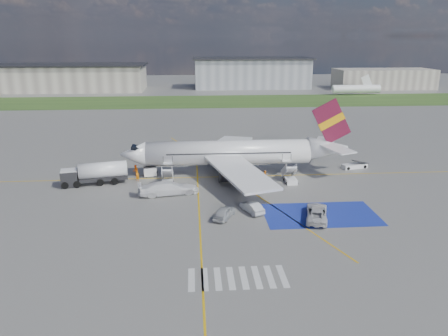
{
  "coord_description": "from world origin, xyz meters",
  "views": [
    {
      "loc": [
        -5.61,
        -53.12,
        21.23
      ],
      "look_at": [
        -1.32,
        5.24,
        3.5
      ],
      "focal_mm": 35.0,
      "sensor_mm": 36.0,
      "label": 1
    }
  ],
  "objects": [
    {
      "name": "taxiway_line_cross",
      "position": [
        -5.0,
        -10.0,
        0.01
      ],
      "size": [
        0.2,
        60.0,
        0.01
      ],
      "primitive_type": "cube",
      "color": "gold",
      "rests_on": "ground"
    },
    {
      "name": "van_white_b",
      "position": [
        -9.13,
        4.65,
        1.23
      ],
      "size": [
        6.62,
        3.58,
        2.46
      ],
      "primitive_type": "imported",
      "rotation": [
        0.0,
        0.0,
        1.74
      ],
      "color": "white",
      "rests_on": "ground"
    },
    {
      "name": "terminal_centre",
      "position": [
        20.0,
        135.0,
        6.0
      ],
      "size": [
        48.0,
        18.0,
        12.0
      ],
      "primitive_type": "cube",
      "color": "gray",
      "rests_on": "ground"
    },
    {
      "name": "crew_nose",
      "position": [
        -14.68,
        13.28,
        0.92
      ],
      "size": [
        0.97,
        1.08,
        1.84
      ],
      "primitive_type": "imported",
      "rotation": [
        0.0,
        0.0,
        -1.21
      ],
      "color": "#FF650D",
      "rests_on": "ground"
    },
    {
      "name": "crosswalk",
      "position": [
        -1.8,
        -18.0,
        0.01
      ],
      "size": [
        9.0,
        4.0,
        0.01
      ],
      "color": "silver",
      "rests_on": "ground"
    },
    {
      "name": "staging_box",
      "position": [
        10.0,
        -4.0,
        0.01
      ],
      "size": [
        14.0,
        8.0,
        0.01
      ],
      "primitive_type": "cube",
      "color": "#192C97",
      "rests_on": "ground"
    },
    {
      "name": "car_silver_a",
      "position": [
        -1.98,
        -4.2,
        0.72
      ],
      "size": [
        3.35,
        4.54,
        1.44
      ],
      "primitive_type": "imported",
      "rotation": [
        0.0,
        0.0,
        2.7
      ],
      "color": "#A7AAAE",
      "rests_on": "ground"
    },
    {
      "name": "airstairs_fwd",
      "position": [
        -9.5,
        8.7,
        0.62
      ],
      "size": [
        1.9,
        5.2,
        3.6
      ],
      "color": "white",
      "rests_on": "ground"
    },
    {
      "name": "taxiway_line_main",
      "position": [
        0.0,
        12.0,
        0.01
      ],
      "size": [
        120.0,
        0.2,
        0.01
      ],
      "primitive_type": "cube",
      "color": "gold",
      "rests_on": "ground"
    },
    {
      "name": "terminal_east",
      "position": [
        75.0,
        128.0,
        4.0
      ],
      "size": [
        40.0,
        16.0,
        8.0
      ],
      "primitive_type": "cube",
      "color": "gray",
      "rests_on": "ground"
    },
    {
      "name": "crew_fwd",
      "position": [
        -14.13,
        11.0,
        0.76
      ],
      "size": [
        0.66,
        0.58,
        1.52
      ],
      "primitive_type": "imported",
      "rotation": [
        0.0,
        0.0,
        0.49
      ],
      "color": "orange",
      "rests_on": "ground"
    },
    {
      "name": "taxiway_line_diag",
      "position": [
        0.0,
        12.0,
        0.01
      ],
      "size": [
        20.71,
        56.45,
        0.01
      ],
      "primitive_type": "cube",
      "rotation": [
        0.0,
        0.0,
        0.35
      ],
      "color": "gold",
      "rests_on": "ground"
    },
    {
      "name": "car_silver_b",
      "position": [
        1.62,
        -2.63,
        0.66
      ],
      "size": [
        2.88,
        4.25,
        1.33
      ],
      "primitive_type": "imported",
      "rotation": [
        0.0,
        0.0,
        3.55
      ],
      "color": "#A9ACB1",
      "rests_on": "ground"
    },
    {
      "name": "belt_loader",
      "position": [
        21.38,
        15.14,
        0.34
      ],
      "size": [
        4.75,
        2.56,
        1.37
      ],
      "rotation": [
        0.0,
        0.0,
        0.24
      ],
      "color": "white",
      "rests_on": "ground"
    },
    {
      "name": "ground",
      "position": [
        0.0,
        0.0,
        0.0
      ],
      "size": [
        400.0,
        400.0,
        0.0
      ],
      "primitive_type": "plane",
      "color": "#60605E",
      "rests_on": "ground"
    },
    {
      "name": "airstairs_aft",
      "position": [
        9.0,
        8.7,
        0.62
      ],
      "size": [
        1.9,
        5.2,
        3.6
      ],
      "color": "white",
      "rests_on": "ground"
    },
    {
      "name": "terminal_west",
      "position": [
        -55.0,
        130.0,
        5.0
      ],
      "size": [
        60.0,
        22.0,
        10.0
      ],
      "primitive_type": "cube",
      "color": "gray",
      "rests_on": "ground"
    },
    {
      "name": "gpu_cart",
      "position": [
        -12.44,
        13.01,
        0.72
      ],
      "size": [
        2.14,
        1.62,
        1.6
      ],
      "rotation": [
        0.0,
        0.0,
        0.23
      ],
      "color": "white",
      "rests_on": "ground"
    },
    {
      "name": "grass_strip",
      "position": [
        0.0,
        95.0,
        0.01
      ],
      "size": [
        400.0,
        30.0,
        0.01
      ],
      "primitive_type": "cube",
      "color": "#2D4C1E",
      "rests_on": "ground"
    },
    {
      "name": "fuel_tanker",
      "position": [
        -20.27,
        10.04,
        1.36
      ],
      "size": [
        9.81,
        4.41,
        3.25
      ],
      "rotation": [
        0.0,
        0.0,
        0.2
      ],
      "color": "black",
      "rests_on": "ground"
    },
    {
      "name": "van_white_a",
      "position": [
        9.21,
        -5.08,
        0.98
      ],
      "size": [
        3.76,
        5.7,
        1.97
      ],
      "primitive_type": "imported",
      "rotation": [
        0.0,
        0.0,
        2.86
      ],
      "color": "silver",
      "rests_on": "ground"
    },
    {
      "name": "crew_aft",
      "position": [
        5.12,
        8.7,
        0.94
      ],
      "size": [
        0.83,
        1.19,
        1.88
      ],
      "primitive_type": "imported",
      "rotation": [
        0.0,
        0.0,
        1.95
      ],
      "color": "orange",
      "rests_on": "ground"
    },
    {
      "name": "airliner",
      "position": [
        1.51,
        14.0,
        3.39
      ],
      "size": [
        36.81,
        32.95,
        11.92
      ],
      "color": "white",
      "rests_on": "ground"
    }
  ]
}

